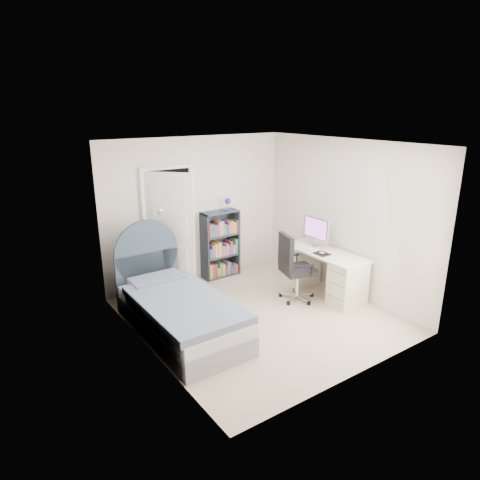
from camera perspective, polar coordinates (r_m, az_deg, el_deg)
room_shell at (r=5.96m, az=2.70°, el=0.69°), size 3.50×3.70×2.60m
door at (r=7.02m, az=-9.34°, el=1.23°), size 0.92×0.62×2.06m
bed at (r=5.98m, az=-8.26°, el=-9.18°), size 1.05×2.21×1.36m
nightstand at (r=6.97m, az=-14.57°, el=-5.22°), size 0.36×0.36×0.54m
floor_lamp at (r=6.79m, az=-10.62°, el=-3.12°), size 0.22×0.22×1.51m
bookcase at (r=7.67m, az=-2.59°, el=-0.82°), size 0.67×0.29×1.43m
desk at (r=7.16m, az=11.04°, el=-3.95°), size 0.59×1.47×1.21m
office_chair at (r=6.74m, az=7.09°, el=-3.25°), size 0.61×0.62×1.09m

